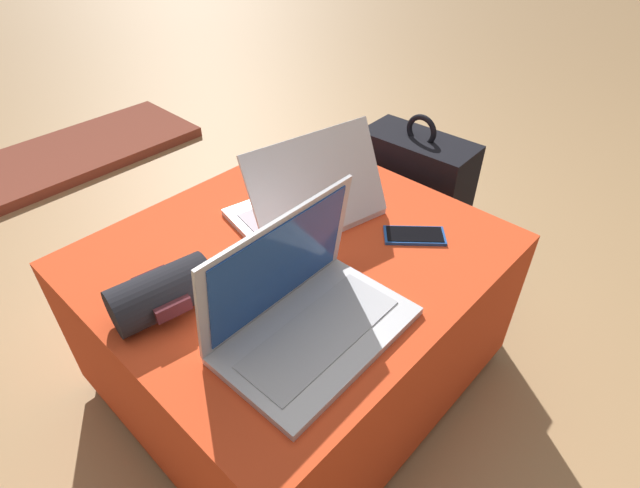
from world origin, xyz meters
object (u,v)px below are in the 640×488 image
at_px(laptop_near, 305,310).
at_px(wrist_brace, 162,293).
at_px(backpack, 412,210).
at_px(laptop_far, 308,202).
at_px(cell_phone, 414,235).

relative_size(laptop_near, wrist_brace, 1.80).
distance_m(laptop_near, backpack, 0.81).
bearing_deg(laptop_far, laptop_near, 55.03).
bearing_deg(backpack, laptop_near, 105.63).
distance_m(laptop_far, wrist_brace, 0.42).
distance_m(backpack, wrist_brace, 0.92).
xyz_separation_m(laptop_far, wrist_brace, (-0.42, -0.01, 0.00)).
bearing_deg(laptop_far, cell_phone, 128.16).
bearing_deg(wrist_brace, laptop_far, 1.98).
xyz_separation_m(laptop_far, backpack, (0.47, -0.01, -0.25)).
distance_m(laptop_near, wrist_brace, 0.28).
xyz_separation_m(backpack, wrist_brace, (-0.89, -0.01, 0.25)).
height_order(laptop_far, cell_phone, laptop_far).
bearing_deg(backpack, laptop_far, 86.56).
bearing_deg(laptop_near, laptop_far, 41.82).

